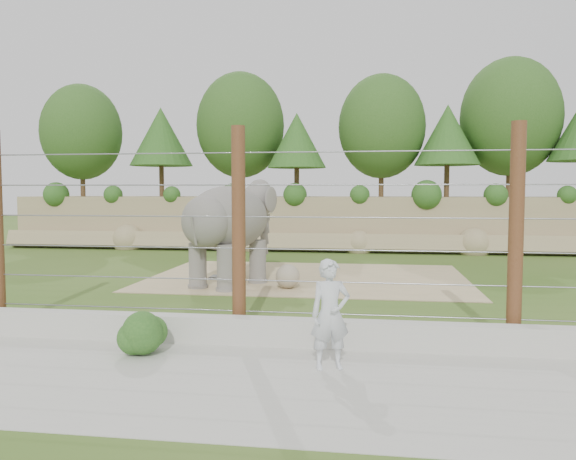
# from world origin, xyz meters

# --- Properties ---
(ground) EXTENTS (90.00, 90.00, 0.00)m
(ground) POSITION_xyz_m (0.00, 0.00, 0.00)
(ground) COLOR #365C18
(ground) RESTS_ON ground
(back_embankment) EXTENTS (30.00, 5.52, 8.77)m
(back_embankment) POSITION_xyz_m (0.59, 12.68, 3.97)
(back_embankment) COLOR #968560
(back_embankment) RESTS_ON ground
(dirt_patch) EXTENTS (10.00, 7.00, 0.02)m
(dirt_patch) POSITION_xyz_m (0.50, 3.00, 0.01)
(dirt_patch) COLOR tan
(dirt_patch) RESTS_ON ground
(drain_grate) EXTENTS (1.00, 0.60, 0.03)m
(drain_grate) POSITION_xyz_m (-2.09, 2.58, 0.04)
(drain_grate) COLOR #262628
(drain_grate) RESTS_ON dirt_patch
(elephant) EXTENTS (2.89, 4.12, 3.07)m
(elephant) POSITION_xyz_m (-1.64, 1.13, 1.53)
(elephant) COLOR slate
(elephant) RESTS_ON ground
(stone_ball) EXTENTS (0.69, 0.69, 0.69)m
(stone_ball) POSITION_xyz_m (0.16, 0.82, 0.36)
(stone_ball) COLOR gray
(stone_ball) RESTS_ON dirt_patch
(retaining_wall) EXTENTS (26.00, 0.35, 0.50)m
(retaining_wall) POSITION_xyz_m (0.00, -5.00, 0.25)
(retaining_wall) COLOR beige
(retaining_wall) RESTS_ON ground
(walkway) EXTENTS (26.00, 4.00, 0.01)m
(walkway) POSITION_xyz_m (0.00, -7.00, 0.01)
(walkway) COLOR beige
(walkway) RESTS_ON ground
(barrier_fence) EXTENTS (20.26, 0.26, 4.00)m
(barrier_fence) POSITION_xyz_m (0.00, -4.50, 2.00)
(barrier_fence) COLOR #4F2815
(barrier_fence) RESTS_ON ground
(walkway_shrub) EXTENTS (0.69, 0.69, 0.69)m
(walkway_shrub) POSITION_xyz_m (-1.31, -5.80, 0.36)
(walkway_shrub) COLOR #25531E
(walkway_shrub) RESTS_ON walkway
(zookeeper) EXTENTS (0.73, 0.59, 1.72)m
(zookeeper) POSITION_xyz_m (1.85, -6.20, 0.87)
(zookeeper) COLOR #B4B8BE
(zookeeper) RESTS_ON walkway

